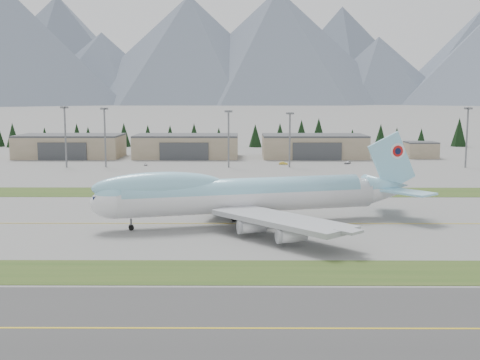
{
  "coord_description": "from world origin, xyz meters",
  "views": [
    {
      "loc": [
        11.46,
        -132.92,
        28.34
      ],
      "look_at": [
        10.8,
        14.05,
        8.0
      ],
      "focal_mm": 45.0,
      "sensor_mm": 36.0,
      "label": 1
    }
  ],
  "objects_px": {
    "hangar_left": "(70,146)",
    "service_vehicle_b": "(283,165)",
    "hangar_center": "(187,146)",
    "service_vehicle_c": "(347,164)",
    "service_vehicle_a": "(146,165)",
    "hangar_right": "(314,146)",
    "boeing_747_freighter": "(245,194)"
  },
  "relations": [
    {
      "from": "service_vehicle_a",
      "to": "service_vehicle_b",
      "type": "xyz_separation_m",
      "value": [
        57.74,
        3.21,
        0.0
      ]
    },
    {
      "from": "hangar_center",
      "to": "service_vehicle_b",
      "type": "bearing_deg",
      "value": -35.16
    },
    {
      "from": "service_vehicle_c",
      "to": "service_vehicle_a",
      "type": "bearing_deg",
      "value": -145.82
    },
    {
      "from": "hangar_left",
      "to": "service_vehicle_c",
      "type": "distance_m",
      "value": 129.29
    },
    {
      "from": "hangar_center",
      "to": "hangar_right",
      "type": "height_order",
      "value": "same"
    },
    {
      "from": "hangar_right",
      "to": "service_vehicle_b",
      "type": "relative_size",
      "value": 12.94
    },
    {
      "from": "hangar_right",
      "to": "service_vehicle_a",
      "type": "xyz_separation_m",
      "value": [
        -74.08,
        -33.97,
        -5.39
      ]
    },
    {
      "from": "hangar_center",
      "to": "service_vehicle_a",
      "type": "xyz_separation_m",
      "value": [
        -14.08,
        -33.97,
        -5.39
      ]
    },
    {
      "from": "hangar_left",
      "to": "service_vehicle_b",
      "type": "relative_size",
      "value": 12.94
    },
    {
      "from": "hangar_right",
      "to": "service_vehicle_a",
      "type": "height_order",
      "value": "hangar_right"
    },
    {
      "from": "hangar_left",
      "to": "service_vehicle_c",
      "type": "bearing_deg",
      "value": -12.25
    },
    {
      "from": "service_vehicle_b",
      "to": "hangar_left",
      "type": "bearing_deg",
      "value": 79.83
    },
    {
      "from": "hangar_center",
      "to": "service_vehicle_a",
      "type": "bearing_deg",
      "value": -112.51
    },
    {
      "from": "hangar_center",
      "to": "service_vehicle_a",
      "type": "relative_size",
      "value": 16.02
    },
    {
      "from": "service_vehicle_b",
      "to": "service_vehicle_c",
      "type": "distance_m",
      "value": 27.77
    },
    {
      "from": "hangar_center",
      "to": "service_vehicle_a",
      "type": "distance_m",
      "value": 37.16
    },
    {
      "from": "hangar_left",
      "to": "service_vehicle_a",
      "type": "relative_size",
      "value": 16.02
    },
    {
      "from": "hangar_left",
      "to": "hangar_right",
      "type": "distance_m",
      "value": 115.0
    },
    {
      "from": "hangar_left",
      "to": "service_vehicle_b",
      "type": "xyz_separation_m",
      "value": [
        98.67,
        -30.76,
        -5.39
      ]
    },
    {
      "from": "hangar_left",
      "to": "service_vehicle_c",
      "type": "xyz_separation_m",
      "value": [
        126.24,
        -27.41,
        -5.39
      ]
    },
    {
      "from": "service_vehicle_b",
      "to": "hangar_right",
      "type": "bearing_deg",
      "value": -20.84
    },
    {
      "from": "hangar_center",
      "to": "service_vehicle_b",
      "type": "relative_size",
      "value": 12.94
    },
    {
      "from": "service_vehicle_a",
      "to": "service_vehicle_c",
      "type": "height_order",
      "value": "service_vehicle_c"
    },
    {
      "from": "service_vehicle_a",
      "to": "service_vehicle_c",
      "type": "xyz_separation_m",
      "value": [
        85.31,
        6.56,
        0.0
      ]
    },
    {
      "from": "hangar_left",
      "to": "hangar_right",
      "type": "relative_size",
      "value": 1.0
    },
    {
      "from": "boeing_747_freighter",
      "to": "hangar_left",
      "type": "xyz_separation_m",
      "value": [
        -81.93,
        150.04,
        -1.31
      ]
    },
    {
      "from": "boeing_747_freighter",
      "to": "hangar_right",
      "type": "height_order",
      "value": "boeing_747_freighter"
    },
    {
      "from": "service_vehicle_a",
      "to": "service_vehicle_c",
      "type": "bearing_deg",
      "value": -9.38
    },
    {
      "from": "hangar_left",
      "to": "service_vehicle_a",
      "type": "distance_m",
      "value": 53.46
    },
    {
      "from": "boeing_747_freighter",
      "to": "service_vehicle_b",
      "type": "bearing_deg",
      "value": 67.13
    },
    {
      "from": "hangar_left",
      "to": "service_vehicle_b",
      "type": "height_order",
      "value": "hangar_left"
    },
    {
      "from": "hangar_right",
      "to": "service_vehicle_c",
      "type": "xyz_separation_m",
      "value": [
        11.24,
        -27.41,
        -5.39
      ]
    }
  ]
}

